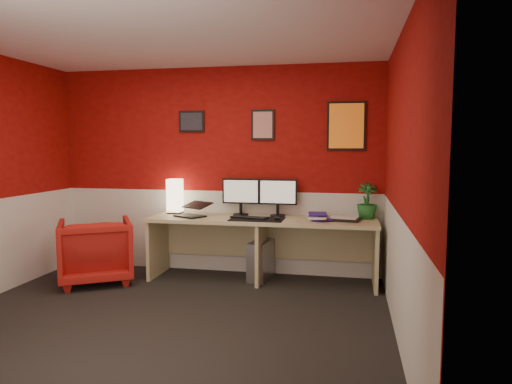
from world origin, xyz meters
The scene contains 26 objects.
ground centered at (0.00, 0.00, 0.00)m, with size 4.00×3.50×0.01m, color black.
ceiling centered at (0.00, 0.00, 2.50)m, with size 4.00×3.50×0.01m, color white.
wall_back centered at (0.00, 1.75, 1.25)m, with size 4.00×0.01×2.50m, color maroon.
wall_front centered at (0.00, -1.75, 1.25)m, with size 4.00×0.01×2.50m, color maroon.
wall_right centered at (2.00, 0.00, 1.25)m, with size 0.01×3.50×2.50m, color maroon.
wainscot_back centered at (0.00, 1.75, 0.50)m, with size 4.00×0.01×1.00m, color silver.
wainscot_front centered at (0.00, -1.75, 0.50)m, with size 4.00×0.01×1.00m, color silver.
wainscot_right centered at (2.00, 0.00, 0.50)m, with size 0.01×3.50×1.00m, color silver.
desk centered at (0.62, 1.41, 0.36)m, with size 2.60×0.65×0.73m, color tan.
shoji_lamp centered at (-0.49, 1.58, 0.93)m, with size 0.16×0.16×0.40m, color #FFE5B2.
laptop centered at (-0.21, 1.35, 0.84)m, with size 0.33×0.23×0.22m, color black.
monitor_left centered at (0.33, 1.61, 1.02)m, with size 0.45×0.06×0.58m, color black.
monitor_right centered at (0.78, 1.60, 1.02)m, with size 0.45×0.06×0.58m, color black.
desk_mat centered at (0.59, 1.32, 0.73)m, with size 0.60×0.38×0.01m, color black.
keyboard centered at (0.49, 1.34, 0.74)m, with size 0.42×0.14×0.02m, color black.
mouse centered at (0.82, 1.29, 0.75)m, with size 0.06×0.10×0.03m, color black.
book_bottom centered at (1.18, 1.40, 0.74)m, with size 0.23×0.31×0.03m, color #361F8F.
book_middle centered at (1.18, 1.38, 0.77)m, with size 0.20×0.28×0.02m, color silver.
book_top centered at (1.16, 1.41, 0.79)m, with size 0.20×0.27×0.03m, color #361F8F.
zen_tray centered at (1.54, 1.42, 0.74)m, with size 0.35×0.25×0.03m, color black.
potted_plant centered at (1.80, 1.61, 0.93)m, with size 0.23×0.23×0.40m, color #19591E.
pc_tower centered at (0.60, 1.48, 0.23)m, with size 0.20×0.45×0.45m, color #99999E.
armchair centered at (-1.23, 1.00, 0.36)m, with size 0.77×0.80×0.72m, color #B11A14.
art_left centered at (-0.31, 1.74, 1.85)m, with size 0.32×0.02×0.26m, color black.
art_center centered at (0.58, 1.74, 1.80)m, with size 0.28×0.02×0.36m, color red.
art_right centered at (1.55, 1.74, 1.78)m, with size 0.44×0.02×0.56m, color orange.
Camera 1 is at (1.60, -3.76, 1.55)m, focal length 32.76 mm.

